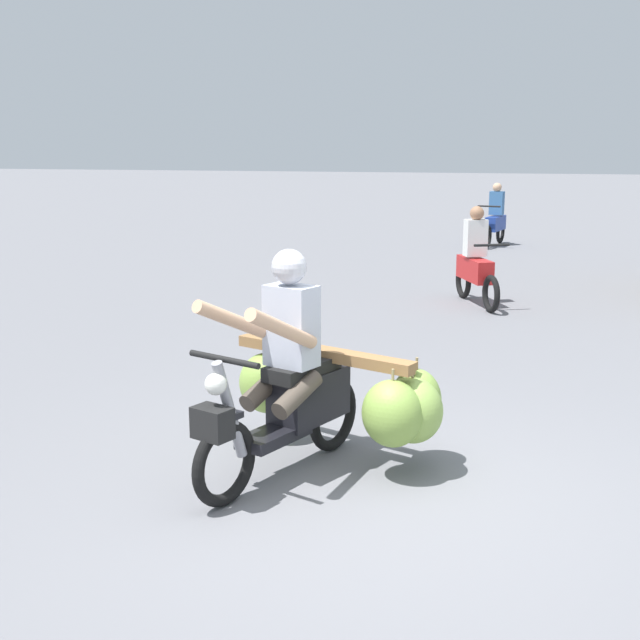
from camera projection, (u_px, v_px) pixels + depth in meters
name	position (u px, v px, depth m)	size (l,w,h in m)	color
ground_plane	(370.00, 507.00, 5.25)	(120.00, 120.00, 0.00)	slate
motorbike_main_loaded	(331.00, 391.00, 5.80)	(1.75, 1.72, 1.58)	black
motorbike_distant_ahead_left	(476.00, 265.00, 11.75)	(0.82, 1.50, 1.40)	black
motorbike_distant_ahead_right	(495.00, 220.00, 18.48)	(0.59, 1.60, 1.40)	black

